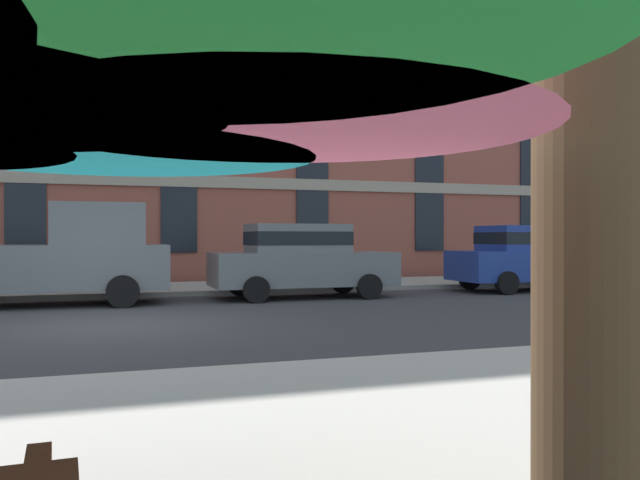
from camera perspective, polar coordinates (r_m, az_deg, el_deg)
ground_plane at (r=11.30m, az=-18.28°, el=-7.20°), size 120.00×120.00×0.00m
sidewalk_far at (r=18.06m, az=-18.44°, el=-4.23°), size 56.00×3.60×0.12m
apartment_building at (r=27.43m, az=-18.55°, el=17.47°), size 43.22×12.08×19.20m
pickup_gray at (r=14.94m, az=-22.32°, el=-1.45°), size 5.10×2.12×2.20m
sedan_gray at (r=15.59m, az=-1.70°, el=-1.65°), size 4.40×1.98×1.78m
sedan_blue at (r=18.59m, az=17.97°, el=-1.36°), size 4.40×1.98×1.78m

